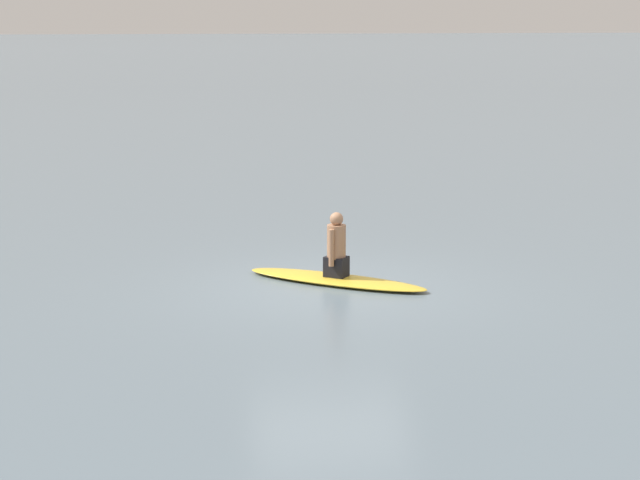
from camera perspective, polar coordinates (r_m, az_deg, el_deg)
ground_plane at (r=16.81m, az=0.55°, el=-2.52°), size 400.00×400.00×0.00m
surfboard at (r=17.07m, az=0.87°, el=-2.10°), size 2.92×2.32×0.11m
person_paddler at (r=16.95m, az=0.87°, el=-0.40°), size 0.44×0.42×1.03m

